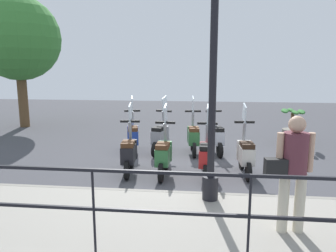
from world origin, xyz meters
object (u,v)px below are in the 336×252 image
Objects in this scene: scooter_near_2 at (164,154)px; scooter_far_0 at (216,136)px; pedestrian_with_bag at (293,166)px; scooter_near_0 at (245,154)px; lamp_post_near at (213,84)px; scooter_near_3 at (129,152)px; tree_large at (18,39)px; potted_palm at (292,129)px; scooter_far_2 at (160,136)px; scooter_far_1 at (193,136)px; scooter_near_1 at (206,156)px; scooter_far_3 at (133,136)px.

scooter_far_0 is (1.96, -1.18, 0.00)m from scooter_near_2.
pedestrian_with_bag is 2.82m from scooter_near_0.
lamp_post_near is 2.84× the size of scooter_far_0.
scooter_near_3 is at bearing 41.36° from pedestrian_with_bag.
lamp_post_near is 3.82m from scooter_far_0.
lamp_post_near is 0.89× the size of tree_large.
tree_large is 3.19× the size of scooter_near_2.
potted_palm is at bearing -45.33° from scooter_near_2.
scooter_near_2 and scooter_far_2 have the same top height.
scooter_far_2 is at bearing 87.01° from scooter_far_1.
scooter_near_1 is 2.21m from scooter_far_2.
scooter_near_0 is (1.76, -0.79, -1.61)m from lamp_post_near.
tree_large reaches higher than scooter_far_3.
scooter_near_1 is at bearing 17.87° from pedestrian_with_bag.
scooter_near_0 is (2.75, 0.25, -0.60)m from pedestrian_with_bag.
scooter_near_3 is at bearing 137.04° from scooter_far_1.
scooter_far_1 is at bearing 6.69° from lamp_post_near.
scooter_near_3 and scooter_far_2 have the same top height.
scooter_near_2 is 2.06m from scooter_far_3.
tree_large is at bearing 73.06° from scooter_far_2.
scooter_far_2 is at bearing -20.32° from scooter_near_3.
scooter_far_0 is 1.50m from scooter_far_2.
lamp_post_near reaches higher than scooter_near_0.
tree_large is at bearing 43.32° from scooter_far_3.
scooter_far_1 is at bearing 12.73° from scooter_near_1.
scooter_near_0 is 2.61m from scooter_far_2.
scooter_far_0 is 0.61m from scooter_far_1.
scooter_far_0 is at bearing -113.60° from tree_large.
scooter_far_0 is (-1.41, 2.34, 0.04)m from potted_palm.
lamp_post_near is 2.51m from scooter_near_0.
scooter_near_1 is (-3.37, 2.60, 0.04)m from potted_palm.
lamp_post_near is at bearing -146.15° from scooter_far_2.
pedestrian_with_bag is 2.78m from scooter_near_1.
lamp_post_near is at bearing 40.57° from pedestrian_with_bag.
scooter_near_3 is at bearing 127.40° from potted_palm.
scooter_far_3 is (-1.60, 4.58, 0.04)m from potted_palm.
potted_palm is at bearing -32.84° from scooter_near_0.
scooter_near_0 is (-3.11, 1.76, 0.04)m from potted_palm.
scooter_near_2 is 1.00× the size of scooter_far_3.
pedestrian_with_bag is 11.36m from tree_large.
scooter_near_3 is (2.57, 2.79, -0.60)m from pedestrian_with_bag.
scooter_near_1 is 1.91m from scooter_far_1.
scooter_near_1 is 1.00× the size of scooter_far_0.
tree_large is 8.47m from scooter_near_2.
pedestrian_with_bag reaches higher than scooter_far_1.
tree_large is 6.70m from scooter_far_3.
scooter_near_2 reaches higher than potted_palm.
lamp_post_near is 2.84× the size of scooter_near_3.
scooter_near_0 is 1.00× the size of scooter_far_1.
scooter_far_0 is 2.25m from scooter_far_3.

